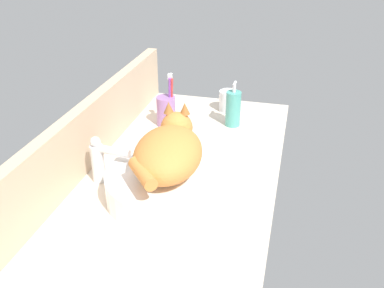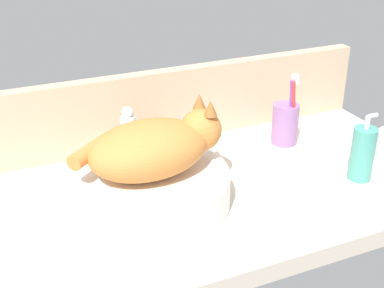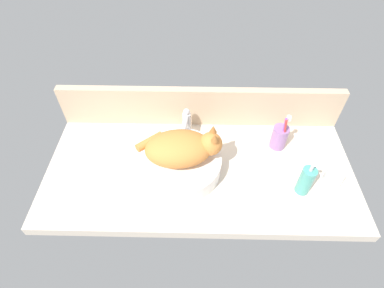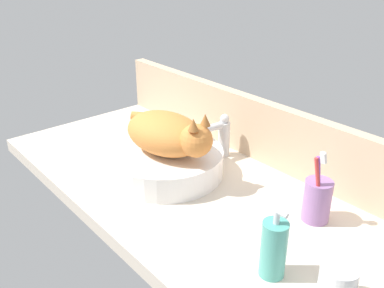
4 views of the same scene
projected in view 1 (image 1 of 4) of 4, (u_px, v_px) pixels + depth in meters
ground_plane at (174, 185)px, 120.69cm from camera, size 122.64×56.69×4.00cm
backsplash_panel at (83, 139)px, 121.12cm from camera, size 122.64×3.60×18.65cm
sink_basin at (169, 184)px, 110.91cm from camera, size 32.82×32.82×7.21cm
cat at (169, 150)px, 107.67cm from camera, size 32.40×19.55×14.00cm
faucet at (101, 158)px, 115.29cm from camera, size 3.96×11.86×13.60cm
soap_dispenser at (233, 108)px, 147.49cm from camera, size 5.20×5.20×15.60cm
toothbrush_cup at (166, 110)px, 148.11cm from camera, size 6.59×6.59×18.71cm
water_glass at (228, 102)px, 160.10cm from camera, size 7.03×7.03×7.69cm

